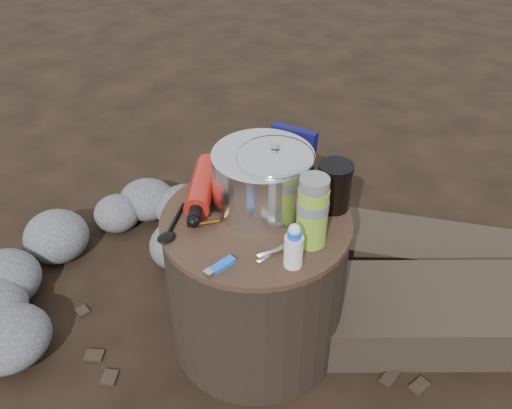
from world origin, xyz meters
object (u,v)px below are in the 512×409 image
Objects in this scene: stump at (256,282)px; travel_mug at (334,187)px; fuel_bottle at (202,186)px; camping_pot at (275,179)px; thermos at (312,212)px.

stump is 3.83× the size of travel_mug.
fuel_bottle is (-0.17, -0.02, 0.25)m from stump.
fuel_bottle is 2.13× the size of travel_mug.
stump is 2.56× the size of camping_pot.
camping_pot is 0.20m from fuel_bottle.
stump is at bearing -173.77° from thermos.
travel_mug is at bearing 54.46° from stump.
thermos is (0.14, -0.04, -0.00)m from camping_pot.
stump is 0.34m from thermos.
travel_mug is (0.11, 0.10, -0.03)m from camping_pot.
stump is 0.34m from travel_mug.
camping_pot is at bearing -135.80° from travel_mug.
camping_pot is (0.01, 0.06, 0.31)m from stump.
fuel_bottle is (-0.18, -0.08, -0.06)m from camping_pot.
stump is 0.30m from fuel_bottle.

